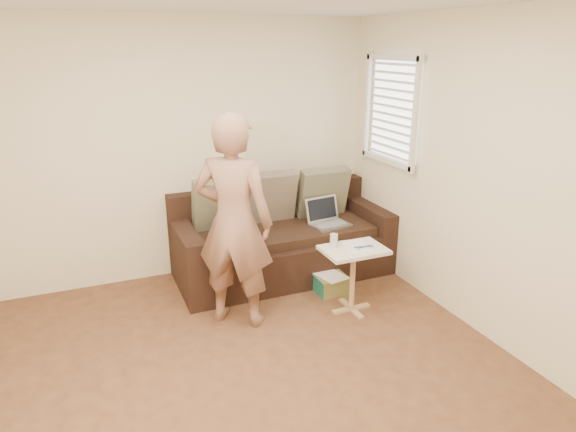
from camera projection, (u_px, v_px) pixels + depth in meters
The scene contains 16 objects.
floor at pixel (260, 395), 3.56m from camera, with size 4.50×4.50×0.00m, color #532E1E.
wall_back at pixel (182, 152), 5.10m from camera, with size 4.00×4.00×0.00m, color beige.
wall_right at pixel (505, 186), 3.87m from camera, with size 4.50×4.50×0.00m, color beige.
window_blinds at pixel (391, 110), 5.03m from camera, with size 0.12×0.88×1.08m, color white, non-canonical shape.
sofa at pixel (283, 236), 5.30m from camera, with size 2.20×0.95×0.85m, color black, non-canonical shape.
pillow_left at pixel (220, 204), 5.14m from camera, with size 0.55×0.14×0.55m, color #65654A, non-canonical shape.
pillow_mid at pixel (270, 197), 5.37m from camera, with size 0.55×0.14×0.55m, color brown, non-canonical shape.
pillow_right at pixel (323, 192), 5.55m from camera, with size 0.55×0.14×0.55m, color #65654A, non-canonical shape.
laptop_silver at pixel (330, 226), 5.33m from camera, with size 0.39×0.28×0.26m, color #B7BABC, non-canonical shape.
laptop_white at pixel (241, 238), 5.00m from camera, with size 0.34×0.25×0.25m, color white, non-canonical shape.
person at pixel (234, 222), 4.24m from camera, with size 0.67×0.45×1.84m, color #8D584D.
side_table at pixel (352, 279), 4.60m from camera, with size 0.56×0.39×0.61m, color silver, non-canonical shape.
drinking_glass at pixel (334, 241), 4.52m from camera, with size 0.07×0.07×0.12m, color silver, non-canonical shape.
scissors at pixel (364, 247), 4.51m from camera, with size 0.18×0.10×0.02m, color silver, non-canonical shape.
paper_on_table at pixel (356, 246), 4.55m from camera, with size 0.21×0.30×0.00m, color white, non-canonical shape.
striped_box at pixel (330, 283), 5.00m from camera, with size 0.30×0.30×0.19m, color orange, non-canonical shape.
Camera 1 is at (-0.97, -2.81, 2.33)m, focal length 31.80 mm.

